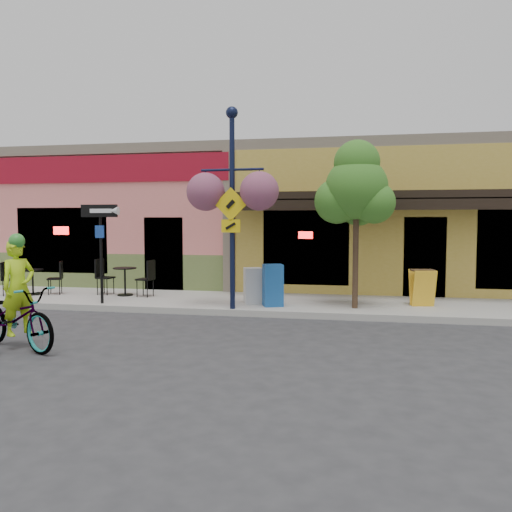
{
  "coord_description": "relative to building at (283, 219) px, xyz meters",
  "views": [
    {
      "loc": [
        2.42,
        -10.56,
        2.19
      ],
      "look_at": [
        0.33,
        0.5,
        1.4
      ],
      "focal_mm": 35.0,
      "sensor_mm": 36.0,
      "label": 1
    }
  ],
  "objects": [
    {
      "name": "bicycle",
      "position": [
        -3.18,
        -10.52,
        -1.71
      ],
      "size": [
        2.19,
        1.46,
        1.09
      ],
      "primitive_type": "imported",
      "rotation": [
        0.0,
        0.0,
        1.18
      ],
      "color": "maroon",
      "rests_on": "ground"
    },
    {
      "name": "curb",
      "position": [
        0.0,
        -6.95,
        -2.17
      ],
      "size": [
        24.0,
        0.12,
        0.15
      ],
      "primitive_type": "cube",
      "color": "#A8A59E",
      "rests_on": "ground"
    },
    {
      "name": "newspaper_box_grey",
      "position": [
        0.07,
        -6.03,
        -1.66
      ],
      "size": [
        0.52,
        0.5,
        0.89
      ],
      "primitive_type": null,
      "rotation": [
        0.0,
        0.0,
        0.37
      ],
      "color": "beige",
      "rests_on": "sidewalk"
    },
    {
      "name": "building",
      "position": [
        0.0,
        0.0,
        0.0
      ],
      "size": [
        18.2,
        8.2,
        4.5
      ],
      "primitive_type": null,
      "color": "#E77872",
      "rests_on": "ground"
    },
    {
      "name": "cafe_set_left",
      "position": [
        -6.2,
        -5.73,
        -1.64
      ],
      "size": [
        1.73,
        1.29,
        0.93
      ],
      "primitive_type": null,
      "rotation": [
        0.0,
        0.0,
        0.38
      ],
      "color": "black",
      "rests_on": "sidewalk"
    },
    {
      "name": "lamp_post",
      "position": [
        -0.25,
        -6.85,
        0.22
      ],
      "size": [
        1.51,
        0.66,
        4.65
      ],
      "primitive_type": null,
      "rotation": [
        0.0,
        0.0,
        -0.05
      ],
      "color": "#101733",
      "rests_on": "sidewalk"
    },
    {
      "name": "cyclist_rider",
      "position": [
        -3.13,
        -10.52,
        -1.44
      ],
      "size": [
        0.58,
        0.69,
        1.62
      ],
      "primitive_type": "imported",
      "rotation": [
        0.0,
        0.0,
        1.18
      ],
      "color": "#B1E117",
      "rests_on": "ground"
    },
    {
      "name": "sidewalk",
      "position": [
        0.0,
        -5.5,
        -2.17
      ],
      "size": [
        24.0,
        3.0,
        0.15
      ],
      "primitive_type": "cube",
      "color": "#9E9B93",
      "rests_on": "ground"
    },
    {
      "name": "cafe_set_right",
      "position": [
        -3.63,
        -5.38,
        -1.6
      ],
      "size": [
        1.77,
        1.05,
        1.0
      ],
      "primitive_type": null,
      "rotation": [
        0.0,
        0.0,
        -0.13
      ],
      "color": "black",
      "rests_on": "sidewalk"
    },
    {
      "name": "ground",
      "position": [
        0.0,
        -7.5,
        -2.25
      ],
      "size": [
        90.0,
        90.0,
        0.0
      ],
      "primitive_type": "plane",
      "color": "#2D2D30",
      "rests_on": "ground"
    },
    {
      "name": "sandwich_board",
      "position": [
        4.17,
        -5.78,
        -1.66
      ],
      "size": [
        0.59,
        0.48,
        0.88
      ],
      "primitive_type": null,
      "rotation": [
        0.0,
        0.0,
        0.18
      ],
      "color": "yellow",
      "rests_on": "sidewalk"
    },
    {
      "name": "one_way_sign",
      "position": [
        -3.61,
        -6.71,
        -0.88
      ],
      "size": [
        0.94,
        0.25,
        2.44
      ],
      "primitive_type": null,
      "rotation": [
        0.0,
        0.0,
        0.05
      ],
      "color": "black",
      "rests_on": "sidewalk"
    },
    {
      "name": "newspaper_box_blue",
      "position": [
        0.62,
        -6.3,
        -1.6
      ],
      "size": [
        0.56,
        0.53,
        1.0
      ],
      "primitive_type": null,
      "rotation": [
        0.0,
        0.0,
        0.35
      ],
      "color": "#195098",
      "rests_on": "sidewalk"
    },
    {
      "name": "street_tree",
      "position": [
        2.55,
        -6.23,
        -0.12
      ],
      "size": [
        1.69,
        1.69,
        3.95
      ],
      "primitive_type": null,
      "rotation": [
        0.0,
        0.0,
        0.1
      ],
      "color": "#3D7A26",
      "rests_on": "sidewalk"
    }
  ]
}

